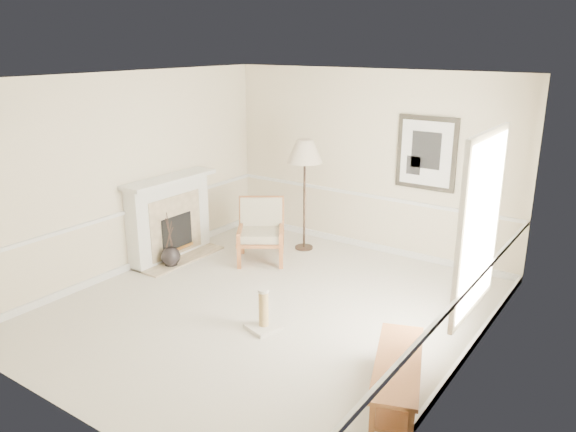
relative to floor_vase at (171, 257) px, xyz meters
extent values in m
plane|color=silver|center=(2.05, -0.29, -0.16)|extent=(5.50, 5.50, 0.00)
cube|color=beige|center=(2.05, 2.46, 1.29)|extent=(5.00, 0.04, 2.90)
cube|color=beige|center=(2.05, -3.04, 1.29)|extent=(5.00, 0.04, 2.90)
cube|color=beige|center=(-0.45, -0.29, 1.29)|extent=(0.04, 5.50, 2.90)
cube|color=beige|center=(4.55, -0.29, 1.29)|extent=(0.04, 5.50, 2.90)
cube|color=white|center=(2.05, -0.29, 2.74)|extent=(5.00, 5.50, 0.04)
cube|color=white|center=(2.05, 2.44, -0.11)|extent=(4.95, 0.04, 0.10)
cube|color=white|center=(2.05, 2.44, 0.74)|extent=(4.95, 0.04, 0.05)
cube|color=white|center=(4.51, 0.11, 1.34)|extent=(0.03, 1.20, 1.80)
cube|color=white|center=(4.50, 0.11, 1.34)|extent=(0.05, 1.34, 1.94)
cube|color=black|center=(3.00, 2.43, 1.54)|extent=(0.92, 0.04, 1.10)
cube|color=white|center=(3.00, 2.40, 1.54)|extent=(0.78, 0.01, 0.96)
cube|color=black|center=(3.00, 2.40, 1.59)|extent=(0.45, 0.01, 0.55)
cube|color=white|center=(-0.31, 0.31, 0.46)|extent=(0.28, 1.50, 1.25)
cube|color=white|center=(-0.26, 0.31, 1.12)|extent=(0.46, 1.64, 0.06)
cube|color=#C6B28E|center=(-0.17, 0.31, 0.39)|extent=(0.02, 1.05, 0.95)
cube|color=black|center=(-0.16, 0.31, 0.26)|extent=(0.02, 0.62, 0.58)
cube|color=#C48F41|center=(-0.15, 0.31, 0.00)|extent=(0.01, 0.66, 0.05)
cube|color=#C6B28E|center=(-0.15, 0.31, -0.15)|extent=(0.60, 1.50, 0.03)
sphere|color=black|center=(0.00, 0.00, 0.01)|extent=(0.30, 0.30, 0.30)
cylinder|color=black|center=(0.00, 0.00, -0.12)|extent=(0.19, 0.19, 0.09)
cylinder|color=black|center=(0.00, 0.00, 0.40)|extent=(0.03, 0.13, 0.47)
cylinder|color=black|center=(0.00, 0.00, 0.36)|extent=(0.03, 0.16, 0.38)
cylinder|color=black|center=(0.00, 0.00, 0.44)|extent=(0.02, 0.07, 0.55)
cube|color=brown|center=(0.90, 0.54, 0.03)|extent=(0.09, 0.09, 0.39)
cube|color=brown|center=(0.54, 1.06, 0.03)|extent=(0.09, 0.09, 0.39)
cube|color=brown|center=(1.42, 0.90, 0.03)|extent=(0.09, 0.09, 0.39)
cube|color=brown|center=(1.06, 1.42, 0.03)|extent=(0.09, 0.09, 0.39)
cube|color=brown|center=(0.98, 0.98, 0.20)|extent=(1.00, 1.00, 0.05)
cube|color=brown|center=(0.79, 1.25, 0.52)|extent=(0.68, 0.54, 0.56)
cube|color=brown|center=(0.72, 0.80, 0.37)|extent=(0.46, 0.62, 0.05)
cube|color=brown|center=(1.24, 1.16, 0.37)|extent=(0.46, 0.62, 0.05)
cube|color=silver|center=(0.98, 0.98, 0.29)|extent=(0.91, 0.91, 0.12)
cube|color=silver|center=(0.83, 1.20, 0.54)|extent=(0.65, 0.54, 0.50)
cylinder|color=black|center=(1.23, 1.82, -0.14)|extent=(0.30, 0.30, 0.03)
cylinder|color=black|center=(1.23, 1.82, 0.68)|extent=(0.04, 0.04, 1.64)
cone|color=beige|center=(1.23, 1.82, 1.48)|extent=(0.74, 0.74, 0.36)
cube|color=brown|center=(4.20, -1.09, 0.23)|extent=(0.89, 1.49, 0.04)
cube|color=brown|center=(4.20, -1.09, -0.06)|extent=(0.80, 1.37, 0.03)
cube|color=brown|center=(4.27, -1.76, 0.02)|extent=(0.07, 0.07, 0.37)
cube|color=brown|center=(4.58, -1.65, 0.02)|extent=(0.07, 0.07, 0.37)
cube|color=brown|center=(3.82, -0.53, 0.02)|extent=(0.07, 0.07, 0.37)
cube|color=brown|center=(4.13, -0.42, 0.02)|extent=(0.07, 0.07, 0.37)
cube|color=beige|center=(2.32, -0.73, -0.14)|extent=(0.45, 0.45, 0.05)
cylinder|color=tan|center=(2.32, -0.73, 0.10)|extent=(0.12, 0.12, 0.43)
cylinder|color=beige|center=(2.32, -0.73, 0.34)|extent=(0.14, 0.14, 0.04)
camera|label=1|loc=(5.99, -5.52, 3.14)|focal=35.00mm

